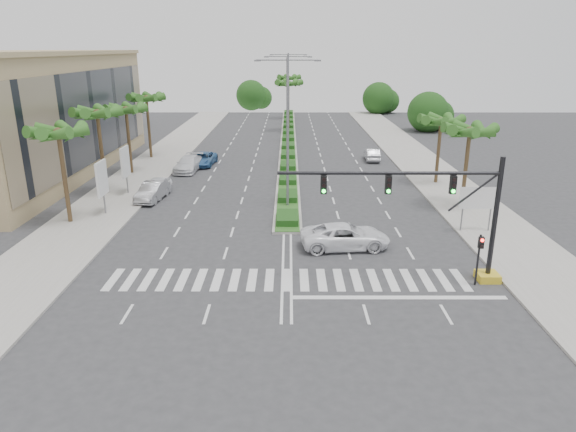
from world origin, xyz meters
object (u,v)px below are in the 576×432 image
car_parked_a (156,187)px  car_parked_c (203,159)px  car_parked_d (188,164)px  car_crossing (345,236)px  car_parked_b (152,191)px  car_right (372,154)px

car_parked_a → car_parked_c: size_ratio=0.91×
car_parked_d → car_crossing: car_crossing is taller
car_parked_a → car_parked_b: 1.32m
car_parked_b → car_right: 27.33m
car_parked_c → car_parked_d: size_ratio=0.94×
car_parked_d → car_right: bearing=21.0°
car_parked_a → car_parked_d: size_ratio=0.85×
car_crossing → car_parked_d: bearing=27.8°
car_parked_a → car_parked_d: bearing=89.3°
car_crossing → car_parked_c: bearing=22.7°
car_parked_b → car_crossing: 19.23m
car_crossing → car_parked_b: bearing=49.0°
car_parked_b → car_crossing: size_ratio=0.81×
car_parked_a → car_right: bearing=40.9°
car_right → car_parked_c: bearing=9.8°
car_parked_b → car_parked_d: car_parked_d is taller
car_parked_a → car_parked_b: size_ratio=0.99×
car_parked_b → car_parked_c: bearing=88.0°
car_parked_a → car_parked_d: car_parked_a is taller
car_parked_c → car_right: size_ratio=1.18×
car_parked_b → car_right: bearing=44.5°
car_crossing → car_right: size_ratio=1.34×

